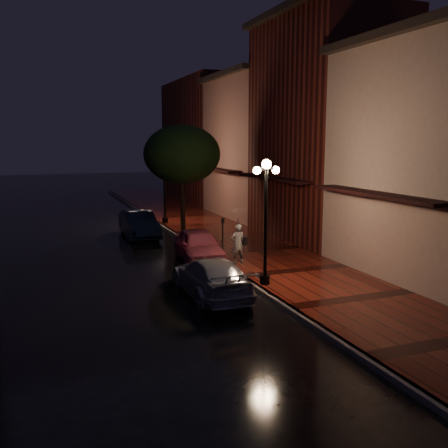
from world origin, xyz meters
name	(u,v)px	position (x,y,z in m)	size (l,w,h in m)	color
ground	(208,258)	(0.00, 0.00, 0.00)	(120.00, 120.00, 0.00)	black
sidewalk	(255,252)	(2.25, 0.00, 0.07)	(4.50, 60.00, 0.15)	#42120B
curb	(208,256)	(0.00, 0.00, 0.07)	(0.25, 60.00, 0.15)	#595451
storefront_near	(443,164)	(7.00, -6.00, 4.25)	(5.00, 8.00, 8.50)	gray
storefront_mid	(325,132)	(7.00, 2.00, 5.50)	(5.00, 8.00, 11.00)	#511914
storefront_far	(259,149)	(7.00, 10.00, 4.50)	(5.00, 8.00, 9.00)	#8C5951
storefront_extra	(209,141)	(7.00, 20.00, 5.00)	(5.00, 12.00, 10.00)	#511914
streetlamp_near	(266,214)	(0.35, -5.00, 2.60)	(0.96, 0.36, 4.31)	black
streetlamp_far	(164,182)	(0.35, 9.00, 2.60)	(0.96, 0.36, 4.31)	black
street_tree	(182,156)	(0.61, 5.99, 4.24)	(4.16, 4.16, 5.80)	black
pink_car	(199,245)	(-0.60, -0.54, 0.70)	(1.66, 4.11, 1.40)	#C65165
navy_car	(139,224)	(-1.90, 5.76, 0.71)	(1.50, 4.30, 1.42)	black
silver_car	(211,277)	(-1.69, -5.17, 0.64)	(1.79, 4.41, 1.28)	#96969C
woman_with_umbrella	(238,227)	(0.60, -1.93, 1.65)	(0.94, 0.96, 2.28)	silver
parking_meter	(223,230)	(1.00, 0.87, 1.02)	(0.15, 0.13, 1.43)	black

